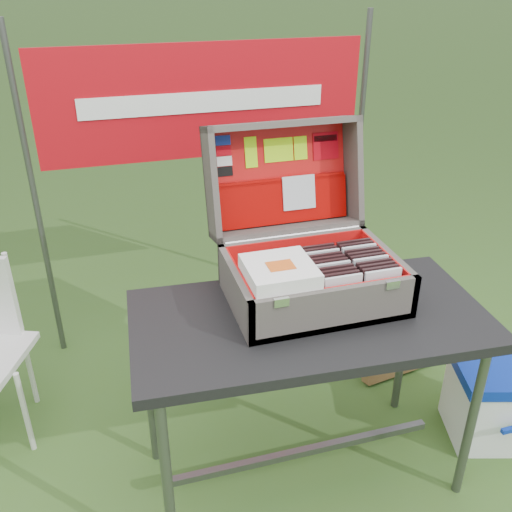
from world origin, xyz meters
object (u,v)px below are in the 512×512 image
object	(u,v)px
cardboard_box	(395,335)
suitcase	(310,223)
cooler	(500,400)
table	(305,400)

from	to	relation	value
cardboard_box	suitcase	bearing A→B (deg)	-160.10
cardboard_box	cooler	bearing A→B (deg)	-77.12
table	suitcase	world-z (taller)	suitcase
cooler	cardboard_box	size ratio (longest dim) A/B	1.01
table	cooler	xyz separation A→B (m)	(0.92, -0.03, -0.21)
table	suitcase	distance (m)	0.70
table	cardboard_box	distance (m)	0.88
suitcase	cardboard_box	world-z (taller)	suitcase
cooler	cardboard_box	distance (m)	0.59
cooler	cardboard_box	xyz separation A→B (m)	(-0.22, 0.55, 0.02)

